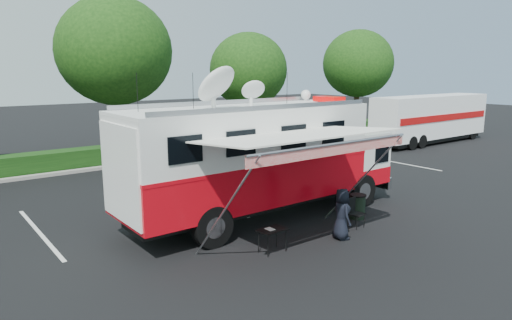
{
  "coord_description": "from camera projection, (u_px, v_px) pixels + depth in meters",
  "views": [
    {
      "loc": [
        -9.35,
        -11.64,
        4.92
      ],
      "look_at": [
        0.0,
        0.5,
        1.9
      ],
      "focal_mm": 32.0,
      "sensor_mm": 36.0,
      "label": 1
    }
  ],
  "objects": [
    {
      "name": "trash_bin",
      "position": [
        358.0,
        206.0,
        15.35
      ],
      "size": [
        0.55,
        0.55,
        0.83
      ],
      "color": "black",
      "rests_on": "ground_plane"
    },
    {
      "name": "person",
      "position": [
        341.0,
        239.0,
        13.56
      ],
      "size": [
        0.7,
        0.86,
        1.53
      ],
      "primitive_type": "imported",
      "rotation": [
        0.0,
        0.0,
        1.25
      ],
      "color": "black",
      "rests_on": "ground_plane"
    },
    {
      "name": "folding_chair",
      "position": [
        354.0,
        210.0,
        14.51
      ],
      "size": [
        0.52,
        0.54,
        0.94
      ],
      "color": "black",
      "rests_on": "ground_plane"
    },
    {
      "name": "ground_plane",
      "position": [
        265.0,
        217.0,
        15.59
      ],
      "size": [
        120.0,
        120.0,
        0.0
      ],
      "primitive_type": "plane",
      "color": "black",
      "rests_on": "ground"
    },
    {
      "name": "semi_trailer",
      "position": [
        431.0,
        118.0,
        31.17
      ],
      "size": [
        10.52,
        2.32,
        3.24
      ],
      "color": "white",
      "rests_on": "ground_plane"
    },
    {
      "name": "command_truck",
      "position": [
        263.0,
        157.0,
        15.14
      ],
      "size": [
        10.11,
        2.78,
        4.85
      ],
      "color": "black",
      "rests_on": "ground_plane"
    },
    {
      "name": "stall_lines",
      "position": [
        206.0,
        200.0,
        17.62
      ],
      "size": [
        24.12,
        5.5,
        0.01
      ],
      "color": "silver",
      "rests_on": "ground_plane"
    },
    {
      "name": "back_border",
      "position": [
        136.0,
        69.0,
        25.34
      ],
      "size": [
        60.0,
        6.14,
        8.87
      ],
      "color": "#9E998E",
      "rests_on": "ground_plane"
    },
    {
      "name": "awning",
      "position": [
        304.0,
        139.0,
        12.15
      ],
      "size": [
        5.52,
        2.84,
        3.33
      ],
      "color": "white",
      "rests_on": "ground_plane"
    },
    {
      "name": "folding_table",
      "position": [
        272.0,
        231.0,
        12.44
      ],
      "size": [
        0.81,
        0.6,
        0.66
      ],
      "color": "black",
      "rests_on": "ground_plane"
    }
  ]
}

